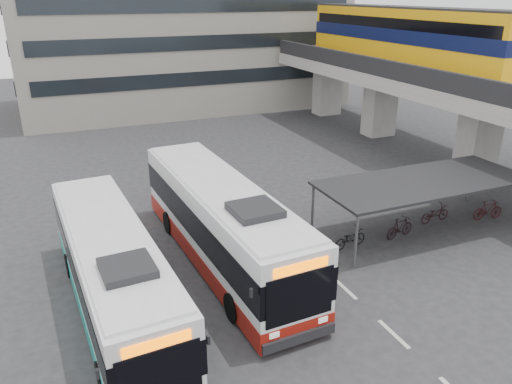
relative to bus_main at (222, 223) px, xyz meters
name	(u,v)px	position (x,y,z in m)	size (l,w,h in m)	color
ground	(287,303)	(1.09, -3.90, -1.74)	(120.00, 120.00, 0.00)	#28282B
viaduct	(420,61)	(18.09, 10.13, 4.50)	(8.00, 32.00, 9.68)	gray
bike_shelter	(421,198)	(9.55, -0.90, -0.10)	(10.00, 4.00, 2.54)	#595B60
road_markings	(394,334)	(3.59, -6.90, -1.73)	(0.15, 7.60, 0.01)	beige
bus_main	(222,223)	(0.00, 0.00, 0.00)	(3.36, 12.77, 3.74)	white
bus_teal	(113,273)	(-4.70, -1.97, -0.14)	(3.18, 11.74, 3.43)	white
pedestrian	(226,256)	(-0.22, -1.05, -0.92)	(0.59, 0.39, 1.63)	black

